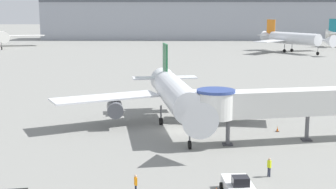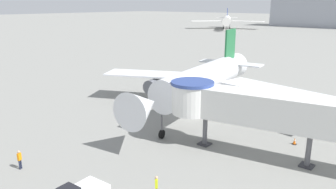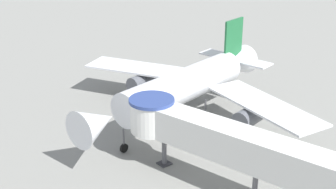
% 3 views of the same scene
% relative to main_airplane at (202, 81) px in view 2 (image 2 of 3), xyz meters
% --- Properties ---
extents(ground_plane, '(800.00, 800.00, 0.00)m').
position_rel_main_airplane_xyz_m(ground_plane, '(-0.07, -2.03, -4.13)').
color(ground_plane, gray).
extents(main_airplane, '(30.67, 26.58, 9.77)m').
position_rel_main_airplane_xyz_m(main_airplane, '(0.00, 0.00, 0.00)').
color(main_airplane, silver).
rests_on(main_airplane, ground_plane).
extents(jet_bridge, '(19.75, 6.92, 6.14)m').
position_rel_main_airplane_xyz_m(jet_bridge, '(10.64, -6.62, 0.33)').
color(jet_bridge, silver).
rests_on(jet_bridge, ground_plane).
extents(traffic_cone_starboard_wing, '(0.40, 0.40, 0.67)m').
position_rel_main_airplane_xyz_m(traffic_cone_starboard_wing, '(12.31, -1.96, -3.81)').
color(traffic_cone_starboard_wing, black).
rests_on(traffic_cone_starboard_wing, ground_plane).
extents(ground_crew_marshaller, '(0.28, 0.36, 1.65)m').
position_rel_main_airplane_xyz_m(ground_crew_marshaller, '(-3.20, -21.60, -3.18)').
color(ground_crew_marshaller, '#1E2338').
rests_on(ground_crew_marshaller, ground_plane).
extents(ground_crew_wing_walker, '(0.36, 0.37, 1.70)m').
position_rel_main_airplane_xyz_m(ground_crew_wing_walker, '(8.20, -17.40, -3.15)').
color(ground_crew_wing_walker, '#1E2338').
rests_on(ground_crew_wing_walker, ground_plane).
extents(background_jet_blue_tail, '(35.63, 34.43, 10.72)m').
position_rel_main_airplane_xyz_m(background_jet_blue_tail, '(-68.98, 122.82, 0.57)').
color(background_jet_blue_tail, white).
rests_on(background_jet_blue_tail, ground_plane).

